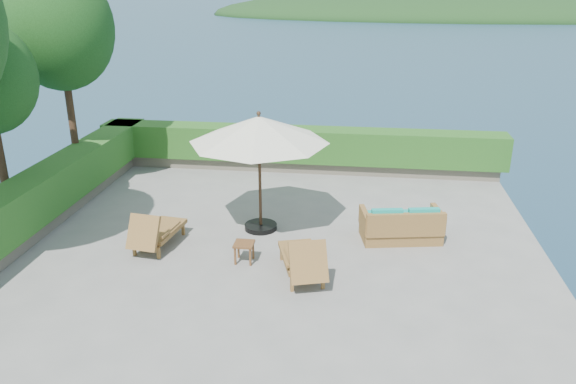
# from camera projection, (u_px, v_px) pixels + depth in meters

# --- Properties ---
(ground) EXTENTS (12.00, 12.00, 0.00)m
(ground) POSITION_uv_depth(u_px,v_px,m) (270.00, 251.00, 12.37)
(ground) COLOR gray
(ground) RESTS_ON ground
(foundation) EXTENTS (12.00, 12.00, 3.00)m
(foundation) POSITION_uv_depth(u_px,v_px,m) (271.00, 311.00, 12.92)
(foundation) COLOR #564F44
(foundation) RESTS_ON ocean
(ocean) EXTENTS (600.00, 600.00, 0.00)m
(ocean) POSITION_uv_depth(u_px,v_px,m) (271.00, 363.00, 13.44)
(ocean) COLOR #142F3F
(ocean) RESTS_ON ground
(offshore_island) EXTENTS (126.00, 57.60, 12.60)m
(offshore_island) POSITION_uv_depth(u_px,v_px,m) (460.00, 16.00, 140.05)
(offshore_island) COLOR black
(offshore_island) RESTS_ON ocean
(planter_wall_far) EXTENTS (12.00, 0.60, 0.36)m
(planter_wall_far) POSITION_uv_depth(u_px,v_px,m) (299.00, 165.00, 17.50)
(planter_wall_far) COLOR #655F51
(planter_wall_far) RESTS_ON ground
(planter_wall_left) EXTENTS (0.60, 12.00, 0.36)m
(planter_wall_left) POSITION_uv_depth(u_px,v_px,m) (32.00, 229.00, 13.00)
(planter_wall_left) COLOR #655F51
(planter_wall_left) RESTS_ON ground
(hedge_far) EXTENTS (12.40, 0.90, 1.00)m
(hedge_far) POSITION_uv_depth(u_px,v_px,m) (299.00, 144.00, 17.26)
(hedge_far) COLOR #164D17
(hedge_far) RESTS_ON planter_wall_far
(hedge_left) EXTENTS (0.90, 12.40, 1.00)m
(hedge_left) POSITION_uv_depth(u_px,v_px,m) (27.00, 202.00, 12.76)
(hedge_left) COLOR #164D17
(hedge_left) RESTS_ON planter_wall_left
(tree_far) EXTENTS (2.80, 2.80, 6.03)m
(tree_far) POSITION_uv_depth(u_px,v_px,m) (59.00, 29.00, 14.51)
(tree_far) COLOR #432B1A
(tree_far) RESTS_ON ground
(patio_umbrella) EXTENTS (3.45, 3.45, 2.87)m
(patio_umbrella) POSITION_uv_depth(u_px,v_px,m) (259.00, 131.00, 12.59)
(patio_umbrella) COLOR black
(patio_umbrella) RESTS_ON ground
(lounge_left) EXTENTS (0.89, 1.73, 0.96)m
(lounge_left) POSITION_uv_depth(u_px,v_px,m) (156.00, 231.00, 12.38)
(lounge_left) COLOR brown
(lounge_left) RESTS_ON ground
(lounge_right) EXTENTS (1.20, 1.89, 1.01)m
(lounge_right) POSITION_uv_depth(u_px,v_px,m) (303.00, 259.00, 11.12)
(lounge_right) COLOR brown
(lounge_right) RESTS_ON ground
(side_table) EXTENTS (0.41, 0.41, 0.44)m
(side_table) POSITION_uv_depth(u_px,v_px,m) (244.00, 246.00, 11.77)
(side_table) COLOR brown
(side_table) RESTS_ON ground
(wicker_loveseat) EXTENTS (1.93, 1.23, 0.88)m
(wicker_loveseat) POSITION_uv_depth(u_px,v_px,m) (401.00, 226.00, 12.75)
(wicker_loveseat) COLOR brown
(wicker_loveseat) RESTS_ON ground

